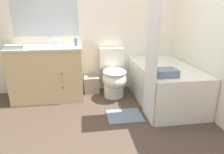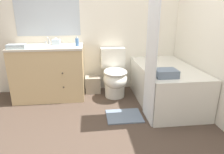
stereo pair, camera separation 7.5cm
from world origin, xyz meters
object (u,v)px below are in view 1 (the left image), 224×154
Objects in this scene: vanity_cabinet at (48,72)px; sink_faucet at (47,42)px; bathtub at (164,84)px; bath_towel_folded at (166,73)px; wastebasket at (92,85)px; toilet at (114,76)px; tissue_box at (55,42)px; soap_dispenser at (76,42)px; bath_mat at (124,116)px; hand_towel_folded at (15,47)px.

vanity_cabinet is 7.54× the size of sink_faucet.
bath_towel_folded reaches higher than bathtub.
wastebasket is (-1.07, 0.52, -0.15)m from bathtub.
toilet is 1.06m from tissue_box.
sink_faucet is at bearing 161.33° from bathtub.
toilet is at bearing -2.39° from soap_dispenser.
toilet is 0.79m from bath_mat.
vanity_cabinet is 0.74m from wastebasket.
soap_dispenser is 0.58× the size of hand_towel_folded.
bathtub is 9.59× the size of soap_dispenser.
tissue_box is 0.47× the size of bath_towel_folded.
bath_mat is (0.38, -0.90, -0.13)m from wastebasket.
bathtub is at bearing -24.46° from toilet.
soap_dispenser is 1.40m from bath_towel_folded.
soap_dispenser reaches higher than bath_mat.
bathtub is 5.06× the size of wastebasket.
sink_faucet is 0.31× the size of bath_mat.
sink_faucet reaches higher than bathtub.
toilet is at bearing -4.11° from vanity_cabinet.
toilet is 2.74× the size of wastebasket.
bath_mat is at bearing -151.03° from bathtub.
vanity_cabinet is 1.38m from bath_mat.
soap_dispenser is at bearing -142.97° from wastebasket.
bathtub is at bearing -25.80° from wastebasket.
bathtub is (0.72, -0.33, -0.06)m from toilet.
sink_faucet reaches higher than tissue_box.
tissue_box reaches higher than bath_towel_folded.
toilet is 3.00× the size of hand_towel_folded.
wastebasket is 1.90× the size of soap_dispenser.
wastebasket is at bearing -6.06° from sink_faucet.
sink_faucet is 0.54m from hand_towel_folded.
bathtub is at bearing -13.00° from vanity_cabinet.
wastebasket is (-0.35, 0.19, -0.21)m from toilet.
vanity_cabinet is at bearing -90.00° from sink_faucet.
hand_towel_folded is at bearing 160.92° from bath_towel_folded.
sink_faucet reaches higher than vanity_cabinet.
vanity_cabinet is at bearing -136.84° from tissue_box.
soap_dispenser reaches higher than toilet.
bathtub is at bearing -15.29° from soap_dispenser.
sink_faucet is 0.57× the size of hand_towel_folded.
bathtub is (1.75, -0.59, -0.58)m from sink_faucet.
toilet is 0.80m from bathtub.
bathtub is at bearing 28.97° from bath_mat.
wastebasket is at bearing 37.03° from soap_dispenser.
sink_faucet is at bearing 46.57° from hand_towel_folded.
vanity_cabinet is 1.80m from bathtub.
wastebasket is at bearing 17.06° from hand_towel_folded.
sink_faucet is (-0.00, 0.19, 0.44)m from vanity_cabinet.
sink_faucet is at bearing 149.72° from tissue_box.
bathtub is 1.80m from tissue_box.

